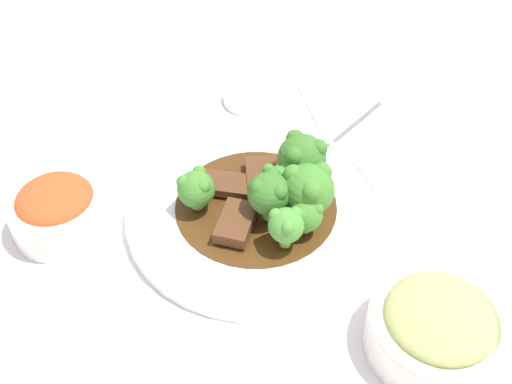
{
  "coord_description": "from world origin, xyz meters",
  "views": [
    {
      "loc": [
        0.44,
        -0.04,
        0.47
      ],
      "look_at": [
        0.0,
        0.0,
        0.03
      ],
      "focal_mm": 42.0,
      "sensor_mm": 36.0,
      "label": 1
    }
  ],
  "objects_px": {
    "broccoli_floret_2": "(306,214)",
    "broccoli_floret_6": "(308,189)",
    "beef_strip_0": "(224,184)",
    "serving_spoon": "(306,157)",
    "broccoli_floret_3": "(286,225)",
    "broccoli_floret_5": "(302,157)",
    "main_plate": "(256,208)",
    "side_bowl_kimchi": "(58,207)",
    "side_bowl_appetizer": "(437,327)",
    "broccoli_floret_1": "(196,187)",
    "broccoli_floret_4": "(269,193)",
    "beef_strip_2": "(236,223)",
    "sauce_dish": "(249,97)",
    "broccoli_floret_0": "(278,179)",
    "beef_strip_1": "(264,175)"
  },
  "relations": [
    {
      "from": "broccoli_floret_4",
      "to": "broccoli_floret_5",
      "type": "relative_size",
      "value": 0.89
    },
    {
      "from": "side_bowl_appetizer",
      "to": "sauce_dish",
      "type": "bearing_deg",
      "value": -161.19
    },
    {
      "from": "beef_strip_2",
      "to": "broccoli_floret_6",
      "type": "distance_m",
      "value": 0.08
    },
    {
      "from": "beef_strip_0",
      "to": "serving_spoon",
      "type": "height_order",
      "value": "serving_spoon"
    },
    {
      "from": "main_plate",
      "to": "broccoli_floret_0",
      "type": "distance_m",
      "value": 0.04
    },
    {
      "from": "beef_strip_1",
      "to": "side_bowl_kimchi",
      "type": "relative_size",
      "value": 0.55
    },
    {
      "from": "broccoli_floret_4",
      "to": "serving_spoon",
      "type": "distance_m",
      "value": 0.1
    },
    {
      "from": "broccoli_floret_4",
      "to": "broccoli_floret_5",
      "type": "distance_m",
      "value": 0.06
    },
    {
      "from": "side_bowl_kimchi",
      "to": "broccoli_floret_4",
      "type": "bearing_deg",
      "value": 83.39
    },
    {
      "from": "broccoli_floret_5",
      "to": "serving_spoon",
      "type": "distance_m",
      "value": 0.05
    },
    {
      "from": "beef_strip_0",
      "to": "broccoli_floret_5",
      "type": "relative_size",
      "value": 1.17
    },
    {
      "from": "main_plate",
      "to": "broccoli_floret_6",
      "type": "relative_size",
      "value": 4.7
    },
    {
      "from": "broccoli_floret_0",
      "to": "sauce_dish",
      "type": "bearing_deg",
      "value": -176.18
    },
    {
      "from": "beef_strip_1",
      "to": "broccoli_floret_4",
      "type": "distance_m",
      "value": 0.06
    },
    {
      "from": "beef_strip_0",
      "to": "broccoli_floret_1",
      "type": "relative_size",
      "value": 1.63
    },
    {
      "from": "beef_strip_1",
      "to": "broccoli_floret_6",
      "type": "distance_m",
      "value": 0.07
    },
    {
      "from": "broccoli_floret_4",
      "to": "side_bowl_kimchi",
      "type": "distance_m",
      "value": 0.22
    },
    {
      "from": "broccoli_floret_1",
      "to": "broccoli_floret_3",
      "type": "height_order",
      "value": "same"
    },
    {
      "from": "broccoli_floret_1",
      "to": "broccoli_floret_5",
      "type": "relative_size",
      "value": 0.72
    },
    {
      "from": "broccoli_floret_5",
      "to": "sauce_dish",
      "type": "relative_size",
      "value": 0.92
    },
    {
      "from": "beef_strip_0",
      "to": "side_bowl_appetizer",
      "type": "xyz_separation_m",
      "value": [
        0.2,
        0.17,
        0.0
      ]
    },
    {
      "from": "broccoli_floret_5",
      "to": "side_bowl_kimchi",
      "type": "bearing_deg",
      "value": -85.17
    },
    {
      "from": "broccoli_floret_5",
      "to": "side_bowl_appetizer",
      "type": "relative_size",
      "value": 0.52
    },
    {
      "from": "beef_strip_1",
      "to": "broccoli_floret_3",
      "type": "xyz_separation_m",
      "value": [
        0.1,
        0.01,
        0.02
      ]
    },
    {
      "from": "broccoli_floret_6",
      "to": "serving_spoon",
      "type": "bearing_deg",
      "value": 171.62
    },
    {
      "from": "beef_strip_1",
      "to": "broccoli_floret_1",
      "type": "bearing_deg",
      "value": -65.54
    },
    {
      "from": "beef_strip_2",
      "to": "beef_strip_1",
      "type": "bearing_deg",
      "value": 152.62
    },
    {
      "from": "broccoli_floret_3",
      "to": "side_bowl_appetizer",
      "type": "height_order",
      "value": "broccoli_floret_3"
    },
    {
      "from": "beef_strip_2",
      "to": "sauce_dish",
      "type": "relative_size",
      "value": 0.93
    },
    {
      "from": "beef_strip_2",
      "to": "side_bowl_kimchi",
      "type": "distance_m",
      "value": 0.18
    },
    {
      "from": "broccoli_floret_6",
      "to": "side_bowl_appetizer",
      "type": "distance_m",
      "value": 0.18
    },
    {
      "from": "beef_strip_0",
      "to": "broccoli_floret_3",
      "type": "height_order",
      "value": "broccoli_floret_3"
    },
    {
      "from": "broccoli_floret_2",
      "to": "main_plate",
      "type": "bearing_deg",
      "value": -134.06
    },
    {
      "from": "broccoli_floret_4",
      "to": "broccoli_floret_1",
      "type": "bearing_deg",
      "value": -107.73
    },
    {
      "from": "broccoli_floret_4",
      "to": "side_bowl_appetizer",
      "type": "height_order",
      "value": "broccoli_floret_4"
    },
    {
      "from": "beef_strip_0",
      "to": "sauce_dish",
      "type": "xyz_separation_m",
      "value": [
        -0.18,
        0.04,
        -0.02
      ]
    },
    {
      "from": "broccoli_floret_2",
      "to": "side_bowl_appetizer",
      "type": "xyz_separation_m",
      "value": [
        0.13,
        0.09,
        -0.01
      ]
    },
    {
      "from": "broccoli_floret_4",
      "to": "serving_spoon",
      "type": "xyz_separation_m",
      "value": [
        -0.08,
        0.05,
        -0.03
      ]
    },
    {
      "from": "broccoli_floret_2",
      "to": "broccoli_floret_6",
      "type": "height_order",
      "value": "broccoli_floret_6"
    },
    {
      "from": "broccoli_floret_2",
      "to": "broccoli_floret_6",
      "type": "xyz_separation_m",
      "value": [
        -0.02,
        0.01,
        0.01
      ]
    },
    {
      "from": "side_bowl_appetizer",
      "to": "broccoli_floret_5",
      "type": "bearing_deg",
      "value": -155.99
    },
    {
      "from": "broccoli_floret_3",
      "to": "broccoli_floret_5",
      "type": "relative_size",
      "value": 0.73
    },
    {
      "from": "broccoli_floret_0",
      "to": "broccoli_floret_5",
      "type": "xyz_separation_m",
      "value": [
        -0.02,
        0.03,
        0.01
      ]
    },
    {
      "from": "beef_strip_2",
      "to": "broccoli_floret_6",
      "type": "xyz_separation_m",
      "value": [
        -0.01,
        0.07,
        0.03
      ]
    },
    {
      "from": "side_bowl_kimchi",
      "to": "side_bowl_appetizer",
      "type": "xyz_separation_m",
      "value": [
        0.18,
        0.34,
        -0.0
      ]
    },
    {
      "from": "broccoli_floret_6",
      "to": "beef_strip_1",
      "type": "bearing_deg",
      "value": -144.58
    },
    {
      "from": "beef_strip_0",
      "to": "serving_spoon",
      "type": "distance_m",
      "value": 0.1
    },
    {
      "from": "broccoli_floret_2",
      "to": "broccoli_floret_6",
      "type": "distance_m",
      "value": 0.03
    },
    {
      "from": "beef_strip_1",
      "to": "sauce_dish",
      "type": "bearing_deg",
      "value": -179.31
    },
    {
      "from": "beef_strip_0",
      "to": "serving_spoon",
      "type": "bearing_deg",
      "value": 109.75
    }
  ]
}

